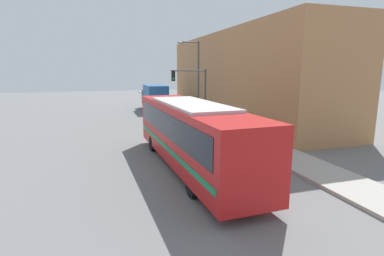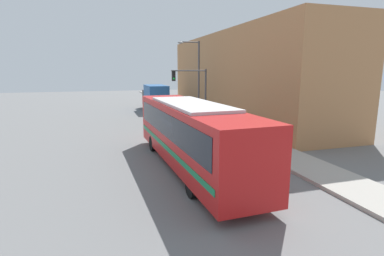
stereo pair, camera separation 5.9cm
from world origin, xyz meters
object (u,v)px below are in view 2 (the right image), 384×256
object	(u,v)px
fire_hydrant	(246,136)
parking_meter	(212,115)
street_lamp	(196,73)
pedestrian_near_corner	(241,121)
delivery_truck	(155,97)
city_bus	(190,131)
traffic_light_pole	(193,85)

from	to	relation	value
fire_hydrant	parking_meter	size ratio (longest dim) A/B	0.54
street_lamp	pedestrian_near_corner	size ratio (longest dim) A/B	4.14
street_lamp	fire_hydrant	bearing A→B (deg)	-89.91
delivery_truck	street_lamp	xyz separation A→B (m)	(2.76, -7.77, 2.83)
city_bus	traffic_light_pole	world-z (taller)	traffic_light_pole
delivery_truck	traffic_light_pole	size ratio (longest dim) A/B	1.39
fire_hydrant	traffic_light_pole	size ratio (longest dim) A/B	0.15
city_bus	parking_meter	bearing A→B (deg)	61.62
delivery_truck	pedestrian_near_corner	xyz separation A→B (m)	(3.72, -15.83, -0.59)
street_lamp	parking_meter	bearing A→B (deg)	-89.78
city_bus	pedestrian_near_corner	bearing A→B (deg)	45.06
city_bus	traffic_light_pole	distance (m)	12.89
traffic_light_pole	city_bus	bearing A→B (deg)	-107.89
traffic_light_pole	street_lamp	bearing A→B (deg)	66.21
fire_hydrant	parking_meter	bearing A→B (deg)	90.00
fire_hydrant	pedestrian_near_corner	size ratio (longest dim) A/B	0.40
street_lamp	traffic_light_pole	bearing A→B (deg)	-113.79
street_lamp	city_bus	bearing A→B (deg)	-108.87
traffic_light_pole	delivery_truck	bearing A→B (deg)	99.77
street_lamp	pedestrian_near_corner	distance (m)	8.81
city_bus	delivery_truck	world-z (taller)	city_bus
delivery_truck	traffic_light_pole	distance (m)	10.39
parking_meter	street_lamp	distance (m)	5.54
parking_meter	traffic_light_pole	bearing A→B (deg)	117.24
pedestrian_near_corner	street_lamp	bearing A→B (deg)	96.81
delivery_truck	parking_meter	xyz separation A→B (m)	(2.77, -12.10, -0.62)
street_lamp	pedestrian_near_corner	world-z (taller)	street_lamp
delivery_truck	pedestrian_near_corner	size ratio (longest dim) A/B	3.71
delivery_truck	street_lamp	world-z (taller)	street_lamp
pedestrian_near_corner	traffic_light_pole	bearing A→B (deg)	109.03
city_bus	traffic_light_pole	size ratio (longest dim) A/B	2.59
city_bus	traffic_light_pole	bearing A→B (deg)	69.78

